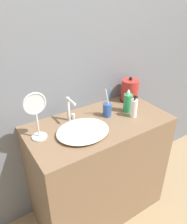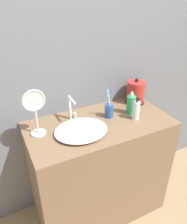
{
  "view_description": "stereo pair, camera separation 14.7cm",
  "coord_description": "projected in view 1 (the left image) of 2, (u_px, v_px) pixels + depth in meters",
  "views": [
    {
      "loc": [
        -0.75,
        -0.81,
        1.72
      ],
      "look_at": [
        -0.05,
        0.26,
        0.99
      ],
      "focal_mm": 35.0,
      "sensor_mm": 36.0,
      "label": 1
    },
    {
      "loc": [
        -0.62,
        -0.89,
        1.72
      ],
      "look_at": [
        -0.05,
        0.26,
        0.99
      ],
      "focal_mm": 35.0,
      "sensor_mm": 36.0,
      "label": 2
    }
  ],
  "objects": [
    {
      "name": "wall_back",
      "position": [
        78.0,
        56.0,
        1.55
      ],
      "size": [
        6.0,
        0.04,
        2.6
      ],
      "color": "slate",
      "rests_on": "ground_plane"
    },
    {
      "name": "vanity_counter",
      "position": [
        99.0,
        169.0,
        1.77
      ],
      "size": [
        1.04,
        0.53,
        0.89
      ],
      "color": "brown",
      "rests_on": "ground_plane"
    },
    {
      "name": "sink_basin",
      "position": [
        83.0,
        131.0,
        1.42
      ],
      "size": [
        0.36,
        0.3,
        0.04
      ],
      "color": "silver",
      "rests_on": "vanity_counter"
    },
    {
      "name": "shampoo_bottle",
      "position": [
        128.0,
        103.0,
        1.65
      ],
      "size": [
        0.06,
        0.06,
        0.19
      ],
      "color": "#2D9956",
      "rests_on": "vanity_counter"
    },
    {
      "name": "lotion_bottle",
      "position": [
        134.0,
        108.0,
        1.59
      ],
      "size": [
        0.05,
        0.05,
        0.17
      ],
      "color": "white",
      "rests_on": "vanity_counter"
    },
    {
      "name": "vanity_mirror",
      "position": [
        36.0,
        113.0,
        1.3
      ],
      "size": [
        0.14,
        0.1,
        0.31
      ],
      "color": "silver",
      "rests_on": "vanity_counter"
    },
    {
      "name": "toothbrush_cup",
      "position": [
        107.0,
        109.0,
        1.6
      ],
      "size": [
        0.06,
        0.06,
        0.23
      ],
      "color": "#2D519E",
      "rests_on": "vanity_counter"
    },
    {
      "name": "faucet",
      "position": [
        70.0,
        109.0,
        1.52
      ],
      "size": [
        0.06,
        0.12,
        0.18
      ],
      "color": "silver",
      "rests_on": "vanity_counter"
    },
    {
      "name": "electric_kettle",
      "position": [
        130.0,
        91.0,
        1.81
      ],
      "size": [
        0.16,
        0.16,
        0.21
      ],
      "color": "black",
      "rests_on": "vanity_counter"
    }
  ]
}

